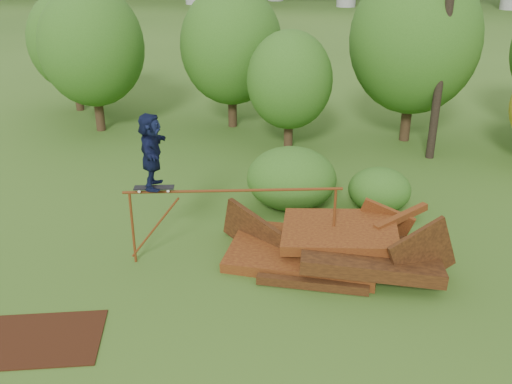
% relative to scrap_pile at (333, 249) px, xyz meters
% --- Properties ---
extents(ground, '(240.00, 240.00, 0.00)m').
position_rel_scrap_pile_xyz_m(ground, '(-1.02, -1.83, -0.38)').
color(ground, '#2D5116').
rests_on(ground, ground).
extents(scrap_pile, '(5.53, 2.64, 1.87)m').
position_rel_scrap_pile_xyz_m(scrap_pile, '(0.00, 0.00, 0.00)').
color(scrap_pile, '#42170B').
rests_on(scrap_pile, ground).
extents(grind_rail, '(4.81, 1.09, 1.80)m').
position_rel_scrap_pile_xyz_m(grind_rail, '(-2.27, -0.21, 1.04)').
color(grind_rail, '#632F0F').
rests_on(grind_rail, ground).
extents(skateboard, '(0.91, 0.42, 0.09)m').
position_rel_scrap_pile_xyz_m(skateboard, '(-3.98, -0.57, 1.49)').
color(skateboard, black).
rests_on(skateboard, grind_rail).
extents(skater, '(0.82, 1.63, 1.68)m').
position_rel_scrap_pile_xyz_m(skater, '(-3.98, -0.57, 2.34)').
color(skater, '#0F1635').
rests_on(skater, skateboard).
extents(flat_plate, '(2.64, 2.18, 0.03)m').
position_rel_scrap_pile_xyz_m(flat_plate, '(-5.29, -3.72, -0.37)').
color(flat_plate, black).
rests_on(flat_plate, ground).
extents(tree_0, '(3.90, 3.90, 5.51)m').
position_rel_scrap_pile_xyz_m(tree_0, '(-9.49, 8.78, 2.87)').
color(tree_0, black).
rests_on(tree_0, ground).
extents(tree_1, '(3.92, 3.92, 5.46)m').
position_rel_scrap_pile_xyz_m(tree_1, '(-4.46, 10.17, 2.81)').
color(tree_1, black).
rests_on(tree_1, ground).
extents(tree_2, '(2.97, 2.97, 4.19)m').
position_rel_scrap_pile_xyz_m(tree_2, '(-1.94, 7.87, 2.09)').
color(tree_2, black).
rests_on(tree_2, ground).
extents(tree_3, '(4.56, 4.56, 6.33)m').
position_rel_scrap_pile_xyz_m(tree_3, '(2.27, 9.50, 3.32)').
color(tree_3, black).
rests_on(tree_3, ground).
extents(tree_6, '(3.66, 3.66, 5.11)m').
position_rel_scrap_pile_xyz_m(tree_6, '(-11.63, 11.43, 2.62)').
color(tree_6, black).
rests_on(tree_6, ground).
extents(shrub_left, '(2.48, 2.29, 1.72)m').
position_rel_scrap_pile_xyz_m(shrub_left, '(-1.29, 2.92, 0.48)').
color(shrub_left, '#275115').
rests_on(shrub_left, ground).
extents(shrub_right, '(1.71, 1.57, 1.21)m').
position_rel_scrap_pile_xyz_m(shrub_right, '(1.12, 3.12, 0.22)').
color(shrub_right, '#275115').
rests_on(shrub_right, ground).
extents(utility_pole, '(1.40, 0.28, 9.66)m').
position_rel_scrap_pile_xyz_m(utility_pole, '(3.01, 7.70, 4.52)').
color(utility_pole, black).
rests_on(utility_pole, ground).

